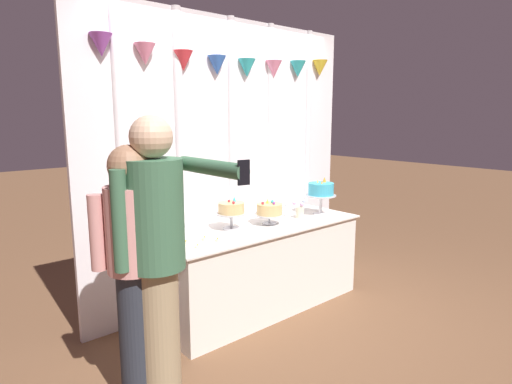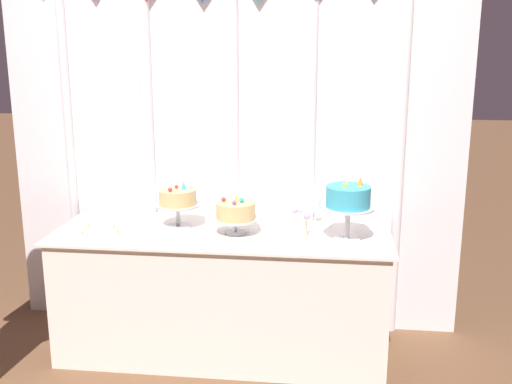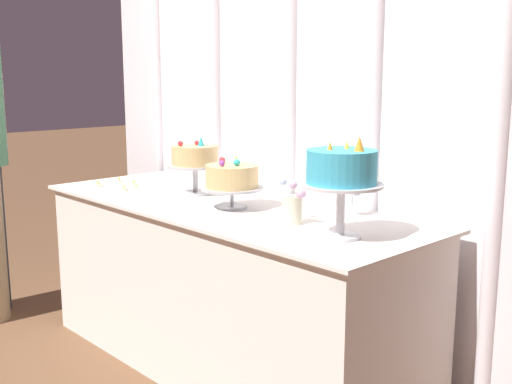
% 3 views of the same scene
% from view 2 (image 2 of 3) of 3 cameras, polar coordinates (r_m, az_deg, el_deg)
% --- Properties ---
extents(ground_plane, '(24.00, 24.00, 0.00)m').
position_cam_2_polar(ground_plane, '(3.71, -3.33, -15.33)').
color(ground_plane, brown).
extents(draped_curtain, '(2.86, 0.16, 2.54)m').
position_cam_2_polar(draped_curtain, '(3.78, -2.36, 6.75)').
color(draped_curtain, white).
rests_on(draped_curtain, ground_plane).
extents(cake_table, '(1.93, 0.71, 0.75)m').
position_cam_2_polar(cake_table, '(3.63, -3.13, -9.37)').
color(cake_table, white).
rests_on(cake_table, ground_plane).
extents(cake_display_leftmost, '(0.26, 0.26, 0.28)m').
position_cam_2_polar(cake_display_leftmost, '(3.56, -7.38, -0.69)').
color(cake_display_leftmost, '#B2B2B7').
rests_on(cake_display_leftmost, cake_table).
extents(cake_display_center, '(0.26, 0.26, 0.22)m').
position_cam_2_polar(cake_display_center, '(3.42, -1.92, -1.89)').
color(cake_display_center, '#B2B2B7').
rests_on(cake_display_center, cake_table).
extents(cake_display_rightmost, '(0.29, 0.29, 0.36)m').
position_cam_2_polar(cake_display_rightmost, '(3.31, 8.67, -0.70)').
color(cake_display_rightmost, silver).
rests_on(cake_display_rightmost, cake_table).
extents(wine_glass, '(0.06, 0.06, 0.17)m').
position_cam_2_polar(wine_glass, '(3.62, 5.63, -1.18)').
color(wine_glass, silver).
rests_on(wine_glass, cake_table).
extents(flower_vase, '(0.11, 0.13, 0.18)m').
position_cam_2_polar(flower_vase, '(3.39, 4.22, -3.17)').
color(flower_vase, beige).
rests_on(flower_vase, cake_table).
extents(tealight_far_left, '(0.04, 0.04, 0.03)m').
position_cam_2_polar(tealight_far_left, '(3.66, -15.46, -3.26)').
color(tealight_far_left, beige).
rests_on(tealight_far_left, cake_table).
extents(tealight_near_left, '(0.05, 0.05, 0.03)m').
position_cam_2_polar(tealight_near_left, '(3.54, -16.03, -3.91)').
color(tealight_near_left, beige).
rests_on(tealight_near_left, cake_table).
extents(tealight_near_right, '(0.05, 0.05, 0.04)m').
position_cam_2_polar(tealight_near_right, '(3.60, -13.20, -3.41)').
color(tealight_near_right, beige).
rests_on(tealight_near_right, cake_table).
extents(tealight_far_right, '(0.04, 0.04, 0.03)m').
position_cam_2_polar(tealight_far_right, '(3.50, -12.82, -3.91)').
color(tealight_far_right, beige).
rests_on(tealight_far_right, cake_table).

